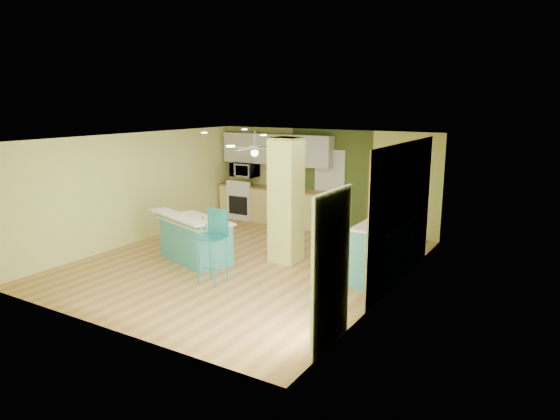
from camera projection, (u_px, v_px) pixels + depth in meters
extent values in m
cube|color=olive|center=(246.00, 262.00, 10.09)|extent=(6.00, 7.00, 0.01)
cube|color=white|center=(244.00, 137.00, 9.55)|extent=(6.00, 7.00, 0.01)
cube|color=#D4DB75|center=(323.00, 178.00, 12.75)|extent=(6.00, 0.01, 2.50)
cube|color=#D4DB75|center=(99.00, 244.00, 6.89)|extent=(6.00, 0.01, 2.50)
cube|color=#D4DB75|center=(136.00, 188.00, 11.33)|extent=(0.01, 7.00, 2.50)
cube|color=#D4DB75|center=(393.00, 220.00, 8.31)|extent=(0.01, 7.00, 2.50)
cube|color=#896F4E|center=(403.00, 213.00, 8.82)|extent=(0.02, 3.40, 2.50)
cube|color=#425321|center=(330.00, 179.00, 12.64)|extent=(2.20, 0.02, 2.50)
cube|color=silver|center=(330.00, 189.00, 12.67)|extent=(0.82, 0.05, 2.00)
cube|color=white|center=(331.00, 270.00, 6.44)|extent=(0.04, 1.08, 2.10)
cube|color=#C4CA5E|center=(286.00, 201.00, 9.91)|extent=(0.55, 0.55, 2.50)
cube|color=#DECB74|center=(274.00, 206.00, 13.32)|extent=(3.20, 0.60, 0.90)
cube|color=#9C6835|center=(274.00, 188.00, 13.22)|extent=(3.25, 0.63, 0.04)
cube|color=silver|center=(245.00, 202.00, 13.80)|extent=(0.76, 0.64, 0.90)
cube|color=black|center=(238.00, 205.00, 13.53)|extent=(0.59, 0.02, 0.50)
cube|color=silver|center=(238.00, 184.00, 13.44)|extent=(0.76, 0.06, 0.18)
cube|color=silver|center=(276.00, 149.00, 13.11)|extent=(3.20, 0.34, 0.80)
imported|color=white|center=(244.00, 170.00, 13.61)|extent=(0.70, 0.48, 0.39)
cylinder|color=white|center=(254.00, 139.00, 11.82)|extent=(0.03, 0.03, 0.40)
cylinder|color=white|center=(255.00, 148.00, 11.87)|extent=(0.24, 0.24, 0.10)
sphere|color=white|center=(255.00, 153.00, 11.89)|extent=(0.18, 0.18, 0.18)
cylinder|color=silver|center=(390.00, 158.00, 8.91)|extent=(0.01, 0.01, 0.62)
sphere|color=white|center=(389.00, 175.00, 8.98)|extent=(0.14, 0.14, 0.14)
cube|color=brown|center=(406.00, 194.00, 8.93)|extent=(0.03, 0.90, 0.70)
cube|color=teal|center=(196.00, 241.00, 10.10)|extent=(1.71, 1.22, 0.82)
cube|color=#ECE6CB|center=(195.00, 220.00, 10.01)|extent=(1.83, 1.33, 0.05)
cube|color=teal|center=(179.00, 219.00, 9.76)|extent=(1.70, 0.67, 0.12)
cube|color=#ECE6CB|center=(179.00, 216.00, 9.75)|extent=(1.89, 0.95, 0.04)
cylinder|color=teal|center=(197.00, 262.00, 8.79)|extent=(0.03, 0.03, 0.83)
cylinder|color=teal|center=(214.00, 265.00, 8.61)|extent=(0.03, 0.03, 0.83)
cylinder|color=teal|center=(210.00, 256.00, 9.10)|extent=(0.03, 0.03, 0.83)
cylinder|color=teal|center=(227.00, 259.00, 8.92)|extent=(0.03, 0.03, 0.83)
cube|color=teal|center=(211.00, 237.00, 8.76)|extent=(0.44, 0.44, 0.03)
cube|color=teal|center=(218.00, 221.00, 8.87)|extent=(0.44, 0.04, 0.46)
cube|color=teal|center=(384.00, 251.00, 9.05)|extent=(0.66, 1.60, 1.03)
cube|color=white|center=(385.00, 223.00, 8.94)|extent=(0.71, 1.67, 0.05)
imported|color=#342115|center=(288.00, 188.00, 12.89)|extent=(0.38, 0.38, 0.08)
cylinder|color=gold|center=(206.00, 219.00, 9.70)|extent=(0.15, 0.15, 0.16)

